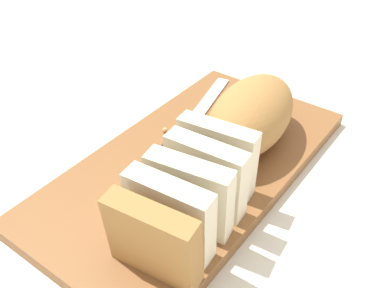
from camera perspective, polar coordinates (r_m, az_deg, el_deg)
The scene contains 8 objects.
ground_plane at distance 0.62m, azimuth -0.00°, elevation -3.54°, with size 3.00×3.00×0.00m, color silver.
cutting_board at distance 0.61m, azimuth -0.00°, elevation -2.90°, with size 0.46×0.25×0.02m, color brown.
bread_loaf at distance 0.57m, azimuth 4.76°, elevation 0.12°, with size 0.37×0.15×0.09m.
bread_knife at distance 0.64m, azimuth -1.58°, elevation 1.10°, with size 0.25×0.08×0.02m.
crumb_near_knife at distance 0.62m, azimuth -1.17°, elevation -0.86°, with size 0.00×0.00×0.00m, color tan.
crumb_near_loaf at distance 0.57m, azimuth -4.52°, elevation -5.71°, with size 0.01×0.01×0.01m, color tan.
crumb_stray_left at distance 0.66m, azimuth -3.46°, elevation 1.79°, with size 0.01×0.01×0.01m, color tan.
crumb_stray_right at distance 0.64m, azimuth 0.59°, elevation 0.36°, with size 0.00×0.00×0.00m, color tan.
Camera 1 is at (0.38, 0.28, 0.41)m, focal length 41.87 mm.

